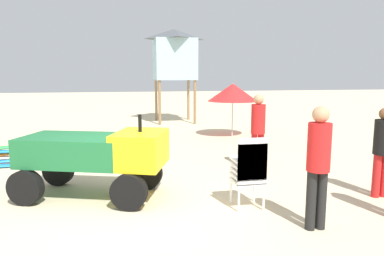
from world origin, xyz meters
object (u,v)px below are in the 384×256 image
Objects in this scene: lifeguard_tower at (175,55)px; beach_umbrella_left at (233,92)px; lifeguard_far_right at (258,127)px; lifeguard_near_center at (383,147)px; lifeguard_near_left at (318,159)px; utility_cart at (96,154)px; stacked_plastic_chairs at (250,167)px.

lifeguard_tower is 4.69m from beach_umbrella_left.
beach_umbrella_left reaches higher than lifeguard_far_right.
lifeguard_near_center is 6.63m from beach_umbrella_left.
lifeguard_far_right reaches higher than lifeguard_near_center.
lifeguard_near_left is 1.09× the size of lifeguard_near_center.
utility_cart is at bearing -127.59° from beach_umbrella_left.
utility_cart reaches higher than stacked_plastic_chairs.
beach_umbrella_left reaches higher than lifeguard_near_left.
lifeguard_tower is (2.87, 9.77, 2.28)m from utility_cart.
lifeguard_tower is at bearing 108.70° from beach_umbrella_left.
lifeguard_near_center is 2.64m from lifeguard_far_right.
lifeguard_near_left reaches higher than lifeguard_near_center.
lifeguard_near_left is (0.66, -0.92, 0.32)m from stacked_plastic_chairs.
stacked_plastic_chairs is 11.12m from lifeguard_tower.
lifeguard_tower is at bearing 87.86° from stacked_plastic_chairs.
lifeguard_near_left is 0.94× the size of beach_umbrella_left.
lifeguard_near_center is 11.18m from lifeguard_tower.
lifeguard_near_left reaches higher than utility_cart.
utility_cart is at bearing -161.06° from lifeguard_far_right.
beach_umbrella_left is (1.42, -4.20, -1.51)m from lifeguard_tower.
beach_umbrella_left is (1.17, 7.57, 0.55)m from lifeguard_near_left.
beach_umbrella_left is (4.29, 5.57, 0.78)m from utility_cart.
lifeguard_near_left is 7.68m from beach_umbrella_left.
beach_umbrella_left is at bearing -71.30° from lifeguard_tower.
lifeguard_near_left is at bearing -98.79° from beach_umbrella_left.
stacked_plastic_chairs is 0.69× the size of lifeguard_far_right.
lifeguard_far_right is at bearing 123.70° from lifeguard_near_center.
stacked_plastic_chairs is 1.17m from lifeguard_near_left.
stacked_plastic_chairs is at bearing -23.85° from utility_cart.
lifeguard_far_right is 0.93× the size of beach_umbrella_left.
lifeguard_near_left is (3.12, -2.00, 0.23)m from utility_cart.
lifeguard_near_left reaches higher than stacked_plastic_chairs.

